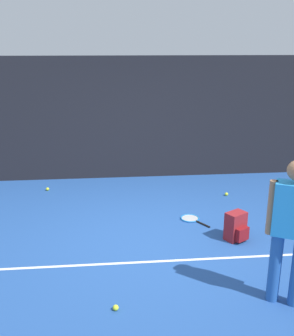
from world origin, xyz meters
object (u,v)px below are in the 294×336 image
backpack (236,227)px  tennis_ball_mid_court (116,308)px  tennis_player (291,225)px  tennis_ball_by_fence (226,194)px  tennis_racket (191,219)px  tennis_ball_near_player (48,189)px

backpack → tennis_ball_mid_court: bearing=-171.0°
tennis_player → tennis_ball_by_fence: 3.48m
backpack → tennis_ball_mid_court: 2.39m
backpack → tennis_racket: bearing=93.7°
tennis_player → tennis_ball_near_player: bearing=156.3°
tennis_racket → tennis_ball_mid_court: size_ratio=9.20×
tennis_player → backpack: size_ratio=3.86×
tennis_racket → tennis_ball_near_player: bearing=24.0°
tennis_ball_near_player → tennis_ball_by_fence: (3.54, -0.63, 0.00)m
tennis_player → tennis_ball_by_fence: bearing=111.8°
backpack → tennis_ball_mid_court: backpack is taller
backpack → tennis_ball_near_player: bearing=112.1°
tennis_ball_near_player → tennis_ball_by_fence: same height
tennis_ball_near_player → tennis_racket: bearing=-32.1°
tennis_ball_near_player → tennis_ball_by_fence: 3.59m
backpack → tennis_player: bearing=-117.6°
backpack → tennis_ball_near_player: (-3.15, 2.43, -0.18)m
tennis_ball_near_player → tennis_ball_mid_court: bearing=-71.7°
tennis_player → tennis_ball_near_player: (-3.22, 3.96, -0.93)m
tennis_ball_mid_court → tennis_player: bearing=-0.8°
tennis_ball_near_player → tennis_ball_mid_court: size_ratio=1.00×
tennis_racket → tennis_ball_by_fence: tennis_ball_by_fence is taller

